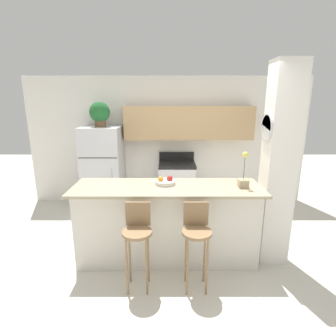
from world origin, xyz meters
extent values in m
plane|color=beige|center=(0.00, 0.00, 0.00)|extent=(14.00, 14.00, 0.00)
cube|color=white|center=(0.00, 2.13, 1.27)|extent=(5.60, 0.06, 2.55)
cube|color=tan|center=(0.41, 1.94, 1.67)|extent=(2.48, 0.32, 0.63)
cube|color=silver|center=(0.19, 1.96, 1.56)|extent=(0.75, 0.28, 0.12)
cube|color=white|center=(1.39, -0.02, 1.27)|extent=(0.36, 0.32, 2.55)
cylinder|color=silver|center=(1.20, -0.02, 1.77)|extent=(0.02, 0.34, 0.34)
cylinder|color=white|center=(1.19, -0.02, 1.77)|extent=(0.01, 0.30, 0.30)
cube|color=silver|center=(0.00, 0.00, 0.50)|extent=(2.30, 0.61, 0.99)
cube|color=tan|center=(0.00, 0.00, 1.01)|extent=(2.42, 0.73, 0.04)
cube|color=silver|center=(-1.24, 1.72, 0.55)|extent=(0.73, 0.71, 1.10)
cube|color=silver|center=(-1.24, 1.72, 1.36)|extent=(0.73, 0.71, 0.52)
cube|color=#333333|center=(-1.24, 1.36, 1.10)|extent=(0.69, 0.01, 0.01)
cylinder|color=#B2B2B7|center=(-1.01, 1.35, 0.60)|extent=(0.02, 0.02, 0.60)
cube|color=silver|center=(0.19, 1.78, 0.43)|extent=(0.71, 0.60, 0.85)
cube|color=black|center=(0.19, 1.78, 0.88)|extent=(0.71, 0.60, 0.06)
cube|color=black|center=(0.19, 2.06, 0.99)|extent=(0.71, 0.04, 0.16)
cube|color=black|center=(0.19, 1.47, 0.47)|extent=(0.42, 0.01, 0.27)
cylinder|color=olive|center=(-0.33, -0.60, 0.70)|extent=(0.33, 0.33, 0.03)
cube|color=olive|center=(-0.33, -0.46, 0.86)|extent=(0.28, 0.02, 0.28)
cylinder|color=olive|center=(-0.43, -0.71, 0.34)|extent=(0.02, 0.02, 0.68)
cylinder|color=olive|center=(-0.22, -0.71, 0.34)|extent=(0.02, 0.02, 0.68)
cylinder|color=olive|center=(-0.43, -0.50, 0.34)|extent=(0.02, 0.02, 0.68)
cylinder|color=olive|center=(-0.22, -0.50, 0.34)|extent=(0.02, 0.02, 0.68)
cylinder|color=olive|center=(0.33, -0.60, 0.70)|extent=(0.33, 0.33, 0.03)
cube|color=olive|center=(0.33, -0.46, 0.86)|extent=(0.28, 0.02, 0.28)
cylinder|color=olive|center=(0.22, -0.71, 0.34)|extent=(0.02, 0.02, 0.68)
cylinder|color=olive|center=(0.43, -0.71, 0.34)|extent=(0.02, 0.02, 0.68)
cylinder|color=olive|center=(0.22, -0.50, 0.34)|extent=(0.02, 0.02, 0.68)
cylinder|color=olive|center=(0.43, -0.50, 0.34)|extent=(0.02, 0.02, 0.68)
cylinder|color=brown|center=(-1.24, 1.72, 1.68)|extent=(0.21, 0.21, 0.13)
sphere|color=#1E5B28|center=(-1.24, 1.72, 1.88)|extent=(0.37, 0.37, 0.37)
cube|color=tan|center=(0.96, -0.03, 1.08)|extent=(0.12, 0.12, 0.10)
cylinder|color=#386633|center=(0.96, -0.03, 1.28)|extent=(0.01, 0.01, 0.30)
sphere|color=#DBCC4C|center=(0.96, -0.03, 1.45)|extent=(0.07, 0.07, 0.07)
cylinder|color=silver|center=(-0.03, 0.09, 1.05)|extent=(0.27, 0.27, 0.05)
sphere|color=red|center=(0.03, 0.10, 1.10)|extent=(0.08, 0.08, 0.08)
sphere|color=orange|center=(-0.08, 0.07, 1.10)|extent=(0.07, 0.07, 0.07)
camera|label=1|loc=(0.01, -3.18, 2.09)|focal=28.00mm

